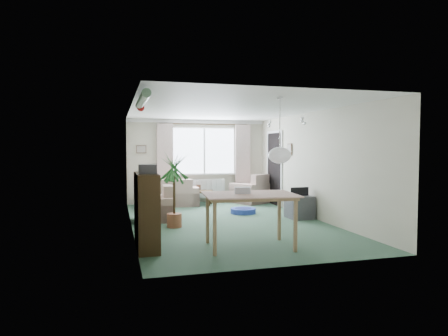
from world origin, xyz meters
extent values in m
plane|color=#32543F|center=(0.00, 0.00, 0.00)|extent=(6.50, 6.50, 0.00)
cube|color=white|center=(0.20, 3.23, 1.50)|extent=(1.80, 0.03, 1.30)
cube|color=black|center=(0.20, 3.15, 2.27)|extent=(2.60, 0.03, 0.03)
cube|color=beige|center=(-0.95, 3.13, 1.27)|extent=(0.45, 0.08, 2.00)
cube|color=beige|center=(1.35, 3.13, 1.27)|extent=(0.45, 0.08, 2.00)
cube|color=white|center=(0.20, 3.19, 0.40)|extent=(1.20, 0.10, 0.55)
cube|color=black|center=(1.99, 2.20, 1.00)|extent=(0.03, 0.95, 2.00)
sphere|color=white|center=(0.20, -2.30, 1.48)|extent=(0.36, 0.36, 0.36)
cylinder|color=#196626|center=(-1.92, -2.30, 2.28)|extent=(1.60, 1.60, 0.12)
sphere|color=silver|center=(1.30, 0.90, 2.22)|extent=(0.20, 0.20, 0.20)
sphere|color=silver|center=(1.60, -0.30, 2.22)|extent=(0.20, 0.20, 0.20)
cube|color=brown|center=(-1.60, 3.23, 1.55)|extent=(0.28, 0.03, 0.22)
cube|color=brown|center=(1.98, 1.20, 1.55)|extent=(0.03, 0.24, 0.30)
cube|color=#C6B396|center=(-0.85, 2.75, 0.37)|extent=(1.52, 0.86, 0.74)
cube|color=beige|center=(1.48, 2.73, 0.42)|extent=(1.24, 1.22, 0.84)
cube|color=beige|center=(-1.50, 0.64, 0.38)|extent=(0.85, 0.89, 0.76)
cube|color=black|center=(-0.14, 2.75, 0.20)|extent=(1.00, 0.77, 0.40)
cube|color=brown|center=(-0.06, 2.79, 0.48)|extent=(0.12, 0.06, 0.16)
cube|color=black|center=(-1.84, -1.80, 0.60)|extent=(0.34, 0.99, 1.20)
cube|color=#403F45|center=(-1.81, -1.85, 1.27)|extent=(0.31, 0.38, 0.14)
cylinder|color=#285C1F|center=(-1.17, -0.21, 0.74)|extent=(0.64, 0.64, 1.49)
cube|color=#987352|center=(-0.24, -2.14, 0.42)|extent=(1.43, 1.02, 0.84)
cube|color=silver|center=(-0.33, -2.05, 0.90)|extent=(0.29, 0.23, 0.12)
cube|color=#3D3D42|center=(1.70, 0.04, 0.26)|extent=(0.53, 0.58, 0.51)
cylinder|color=navy|center=(0.68, 1.02, 0.06)|extent=(0.80, 0.80, 0.12)
camera|label=1|loc=(-2.31, -8.14, 1.61)|focal=32.00mm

